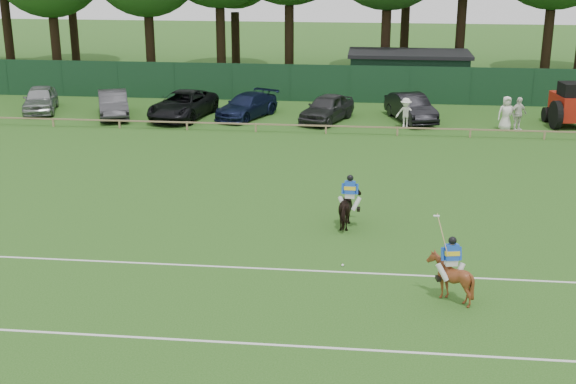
# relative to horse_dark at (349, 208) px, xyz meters

# --- Properties ---
(ground) EXTENTS (160.00, 160.00, 0.00)m
(ground) POSITION_rel_horse_dark_xyz_m (-2.81, -3.28, -0.73)
(ground) COLOR #1E4C14
(ground) RESTS_ON ground
(horse_dark) EXTENTS (0.85, 1.76, 1.47)m
(horse_dark) POSITION_rel_horse_dark_xyz_m (0.00, 0.00, 0.00)
(horse_dark) COLOR black
(horse_dark) RESTS_ON ground
(horse_chestnut) EXTENTS (1.40, 1.52, 1.45)m
(horse_chestnut) POSITION_rel_horse_dark_xyz_m (3.23, -5.94, -0.01)
(horse_chestnut) COLOR brown
(horse_chestnut) RESTS_ON ground
(sedan_silver) EXTENTS (3.21, 5.09, 1.62)m
(sedan_silver) POSITION_rel_horse_dark_xyz_m (-20.23, 18.64, 0.07)
(sedan_silver) COLOR #999B9D
(sedan_silver) RESTS_ON ground
(sedan_grey) EXTENTS (3.31, 5.17, 1.61)m
(sedan_grey) POSITION_rel_horse_dark_xyz_m (-15.11, 17.60, 0.07)
(sedan_grey) COLOR #29292B
(sedan_grey) RESTS_ON ground
(suv_black) EXTENTS (3.73, 6.25, 1.62)m
(suv_black) POSITION_rel_horse_dark_xyz_m (-10.78, 17.81, 0.08)
(suv_black) COLOR black
(suv_black) RESTS_ON ground
(sedan_navy) EXTENTS (3.88, 5.40, 1.45)m
(sedan_navy) POSITION_rel_horse_dark_xyz_m (-6.92, 18.35, -0.01)
(sedan_navy) COLOR #111937
(sedan_navy) RESTS_ON ground
(hatch_grey) EXTENTS (3.53, 5.13, 1.62)m
(hatch_grey) POSITION_rel_horse_dark_xyz_m (-1.96, 17.87, 0.08)
(hatch_grey) COLOR #2C2C2E
(hatch_grey) RESTS_ON ground
(estate_black) EXTENTS (3.23, 5.20, 1.62)m
(estate_black) POSITION_rel_horse_dark_xyz_m (3.07, 18.53, 0.07)
(estate_black) COLOR black
(estate_black) RESTS_ON ground
(spectator_left) EXTENTS (1.26, 0.90, 1.77)m
(spectator_left) POSITION_rel_horse_dark_xyz_m (2.69, 16.60, 0.15)
(spectator_left) COLOR white
(spectator_left) RESTS_ON ground
(spectator_mid) EXTENTS (1.23, 1.00, 1.96)m
(spectator_mid) POSITION_rel_horse_dark_xyz_m (9.03, 16.61, 0.24)
(spectator_mid) COLOR silver
(spectator_mid) RESTS_ON ground
(spectator_right) EXTENTS (1.05, 0.76, 1.98)m
(spectator_right) POSITION_rel_horse_dark_xyz_m (8.37, 16.65, 0.26)
(spectator_right) COLOR silver
(spectator_right) RESTS_ON ground
(rider_dark) EXTENTS (0.94, 0.38, 1.41)m
(rider_dark) POSITION_rel_horse_dark_xyz_m (-0.00, -0.01, 0.69)
(rider_dark) COLOR silver
(rider_dark) RESTS_ON ground
(rider_chestnut) EXTENTS (0.96, 0.52, 2.05)m
(rider_chestnut) POSITION_rel_horse_dark_xyz_m (3.23, -5.95, 0.67)
(rider_chestnut) COLOR silver
(rider_chestnut) RESTS_ON ground
(polo_ball) EXTENTS (0.09, 0.09, 0.09)m
(polo_ball) POSITION_rel_horse_dark_xyz_m (-0.08, -3.79, -0.69)
(polo_ball) COLOR silver
(polo_ball) RESTS_ON ground
(pitch_lines) EXTENTS (60.00, 5.10, 0.01)m
(pitch_lines) POSITION_rel_horse_dark_xyz_m (-2.81, -6.78, -0.73)
(pitch_lines) COLOR silver
(pitch_lines) RESTS_ON ground
(pitch_rail) EXTENTS (62.10, 0.10, 0.50)m
(pitch_rail) POSITION_rel_horse_dark_xyz_m (-2.81, 14.72, -0.29)
(pitch_rail) COLOR #997F5B
(pitch_rail) RESTS_ON ground
(perimeter_fence) EXTENTS (92.08, 0.08, 2.50)m
(perimeter_fence) POSITION_rel_horse_dark_xyz_m (-2.81, 23.72, 0.52)
(perimeter_fence) COLOR #14351E
(perimeter_fence) RESTS_ON ground
(utility_shed) EXTENTS (8.40, 4.40, 3.04)m
(utility_shed) POSITION_rel_horse_dark_xyz_m (3.19, 26.72, 0.80)
(utility_shed) COLOR #14331E
(utility_shed) RESTS_ON ground
(tree_row) EXTENTS (96.00, 12.00, 21.00)m
(tree_row) POSITION_rel_horse_dark_xyz_m (-0.81, 31.72, -0.73)
(tree_row) COLOR #26561C
(tree_row) RESTS_ON ground
(tractor) EXTENTS (2.46, 3.36, 2.63)m
(tractor) POSITION_rel_horse_dark_xyz_m (12.14, 18.05, 0.51)
(tractor) COLOR #A71B0F
(tractor) RESTS_ON ground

